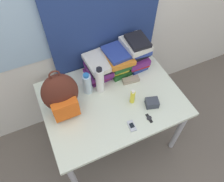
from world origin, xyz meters
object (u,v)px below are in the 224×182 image
Objects in this scene: book_stack_left at (98,68)px; water_bottle at (87,84)px; book_stack_center at (117,61)px; cell_phone at (132,126)px; sunglasses_case at (131,80)px; sunscreen_bottle at (133,97)px; book_stack_right at (135,52)px; sports_bottle at (100,80)px; camera_pouch at (152,103)px; backpack at (61,95)px; wristwatch at (149,118)px.

water_bottle is at bearing -138.22° from book_stack_left.
cell_phone is (-0.15, -0.58, -0.11)m from book_stack_center.
cell_phone is at bearing -104.15° from book_stack_center.
sunglasses_case is (0.06, -0.18, -0.10)m from book_stack_center.
water_bottle is 0.50m from cell_phone.
sunscreen_bottle is (0.30, -0.25, -0.04)m from water_bottle.
book_stack_right reaches higher than sports_bottle.
sports_bottle is 0.47m from camera_pouch.
backpack reaches higher than sunscreen_bottle.
book_stack_center is 0.28m from sports_bottle.
book_stack_left is at bearing 29.02° from backpack.
book_stack_center is 1.09× the size of sports_bottle.
book_stack_left is 0.95× the size of book_stack_right.
backpack reaches higher than water_bottle.
book_stack_center is (0.18, -0.01, 0.02)m from book_stack_left.
backpack is at bearing 138.06° from cell_phone.
sports_bottle is 2.24× the size of camera_pouch.
book_stack_left reaches higher than sunglasses_case.
backpack is 5.21× the size of wristwatch.
sunglasses_case is (0.39, -0.05, -0.09)m from water_bottle.
water_bottle is at bearing -159.44° from book_stack_center.
water_bottle is (-0.33, -0.12, -0.02)m from book_stack_center.
book_stack_right is (0.75, 0.21, -0.04)m from backpack.
camera_pouch is at bearing -82.50° from sunglasses_case.
book_stack_right is 0.62m from wristwatch.
water_bottle reaches higher than cell_phone.
sunglasses_case is at bearing 83.82° from wristwatch.
book_stack_center reaches higher than camera_pouch.
book_stack_right is at bearing 21.20° from sports_bottle.
sunglasses_case reaches higher than cell_phone.
backpack reaches higher than book_stack_left.
wristwatch is at bearing -32.75° from backpack.
book_stack_left is 3.41× the size of wristwatch.
book_stack_left is at bearing 179.56° from book_stack_right.
cell_phone is (0.42, -0.38, -0.18)m from backpack.
book_stack_center reaches higher than sunscreen_bottle.
book_stack_center is at bearing -178.72° from book_stack_right.
book_stack_left is 1.84× the size of sunglasses_case.
backpack reaches higher than book_stack_right.
book_stack_center reaches higher than cell_phone.
sports_bottle is at bearing 175.60° from sunglasses_case.
cell_phone is (-0.33, -0.59, -0.14)m from book_stack_right.
sunscreen_bottle is at bearing -17.84° from backpack.
backpack is at bearing -177.44° from sunglasses_case.
sunscreen_bottle is 0.22m from wristwatch.
book_stack_center is at bearing 91.21° from wristwatch.
camera_pouch is at bearing -59.83° from book_stack_left.
cell_phone is 1.14× the size of wristwatch.
cell_phone is at bearing -155.79° from camera_pouch.
book_stack_right is 1.10× the size of sports_bottle.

